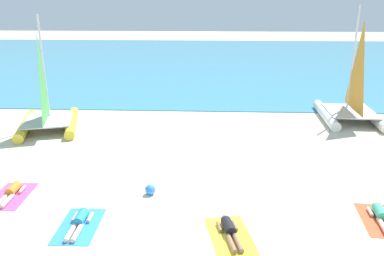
{
  "coord_description": "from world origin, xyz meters",
  "views": [
    {
      "loc": [
        0.73,
        -9.47,
        6.13
      ],
      "look_at": [
        0.0,
        5.42,
        1.2
      ],
      "focal_mm": 36.64,
      "sensor_mm": 36.0,
      "label": 1
    }
  ],
  "objects_px": {
    "sunbather_rightmost": "(381,215)",
    "sailboat_white": "(351,105)",
    "sunbather_center_left": "(79,221)",
    "towel_center_right": "(230,235)",
    "sailboat_yellow": "(47,113)",
    "sunbather_leftmost": "(12,192)",
    "towel_rightmost": "(381,220)",
    "towel_center_left": "(79,226)",
    "beach_ball": "(150,190)",
    "sunbather_center_right": "(230,230)",
    "towel_leftmost": "(11,196)"
  },
  "relations": [
    {
      "from": "sunbather_rightmost",
      "to": "sailboat_white",
      "type": "bearing_deg",
      "value": 82.57
    },
    {
      "from": "sunbather_center_left",
      "to": "towel_center_right",
      "type": "bearing_deg",
      "value": -5.3
    },
    {
      "from": "sailboat_yellow",
      "to": "sunbather_leftmost",
      "type": "distance_m",
      "value": 6.98
    },
    {
      "from": "sailboat_white",
      "to": "towel_center_right",
      "type": "xyz_separation_m",
      "value": [
        -6.73,
        -10.94,
        -0.86
      ]
    },
    {
      "from": "towel_rightmost",
      "to": "towel_center_left",
      "type": "bearing_deg",
      "value": -175.31
    },
    {
      "from": "towel_center_left",
      "to": "beach_ball",
      "type": "distance_m",
      "value": 2.64
    },
    {
      "from": "towel_center_left",
      "to": "sunbather_leftmost",
      "type": "bearing_deg",
      "value": 148.65
    },
    {
      "from": "sunbather_leftmost",
      "to": "towel_rightmost",
      "type": "bearing_deg",
      "value": -6.91
    },
    {
      "from": "sunbather_center_left",
      "to": "towel_rightmost",
      "type": "relative_size",
      "value": 0.82
    },
    {
      "from": "sunbather_center_left",
      "to": "beach_ball",
      "type": "xyz_separation_m",
      "value": [
        1.74,
        1.92,
        0.04
      ]
    },
    {
      "from": "sunbather_center_left",
      "to": "towel_rightmost",
      "type": "xyz_separation_m",
      "value": [
        8.68,
        0.65,
        -0.13
      ]
    },
    {
      "from": "beach_ball",
      "to": "towel_center_left",
      "type": "bearing_deg",
      "value": -131.28
    },
    {
      "from": "sailboat_white",
      "to": "sunbather_center_left",
      "type": "bearing_deg",
      "value": -132.97
    },
    {
      "from": "sunbather_leftmost",
      "to": "sunbather_center_right",
      "type": "distance_m",
      "value": 7.29
    },
    {
      "from": "sailboat_yellow",
      "to": "towel_rightmost",
      "type": "xyz_separation_m",
      "value": [
        12.95,
        -7.77,
        -0.81
      ]
    },
    {
      "from": "sunbather_center_right",
      "to": "towel_rightmost",
      "type": "height_order",
      "value": "sunbather_center_right"
    },
    {
      "from": "sunbather_center_right",
      "to": "beach_ball",
      "type": "height_order",
      "value": "beach_ball"
    },
    {
      "from": "sailboat_yellow",
      "to": "sunbather_center_right",
      "type": "height_order",
      "value": "sailboat_yellow"
    },
    {
      "from": "towel_center_left",
      "to": "sunbather_center_left",
      "type": "bearing_deg",
      "value": 90.86
    },
    {
      "from": "sailboat_white",
      "to": "sunbather_rightmost",
      "type": "xyz_separation_m",
      "value": [
        -2.3,
        -9.89,
        -0.74
      ]
    },
    {
      "from": "beach_ball",
      "to": "sunbather_center_right",
      "type": "bearing_deg",
      "value": -41.06
    },
    {
      "from": "towel_leftmost",
      "to": "sunbather_rightmost",
      "type": "xyz_separation_m",
      "value": [
        11.48,
        -0.85,
        0.13
      ]
    },
    {
      "from": "sailboat_yellow",
      "to": "sunbather_leftmost",
      "type": "height_order",
      "value": "sailboat_yellow"
    },
    {
      "from": "sunbather_center_right",
      "to": "beach_ball",
      "type": "distance_m",
      "value": 3.32
    },
    {
      "from": "sunbather_leftmost",
      "to": "sunbather_rightmost",
      "type": "xyz_separation_m",
      "value": [
        11.48,
        -0.92,
        0.0
      ]
    },
    {
      "from": "sailboat_white",
      "to": "towel_leftmost",
      "type": "height_order",
      "value": "sailboat_white"
    },
    {
      "from": "sunbather_rightmost",
      "to": "sunbather_center_left",
      "type": "bearing_deg",
      "value": -169.64
    },
    {
      "from": "sailboat_white",
      "to": "towel_rightmost",
      "type": "xyz_separation_m",
      "value": [
        -2.31,
        -9.96,
        -0.86
      ]
    },
    {
      "from": "sailboat_white",
      "to": "towel_leftmost",
      "type": "bearing_deg",
      "value": -143.68
    },
    {
      "from": "towel_center_left",
      "to": "beach_ball",
      "type": "bearing_deg",
      "value": 48.72
    },
    {
      "from": "sailboat_yellow",
      "to": "towel_leftmost",
      "type": "xyz_separation_m",
      "value": [
        1.48,
        -6.85,
        -0.81
      ]
    },
    {
      "from": "sunbather_rightmost",
      "to": "sunbather_center_right",
      "type": "bearing_deg",
      "value": -161.93
    },
    {
      "from": "towel_center_left",
      "to": "sunbather_center_left",
      "type": "distance_m",
      "value": 0.14
    },
    {
      "from": "towel_leftmost",
      "to": "sunbather_center_right",
      "type": "distance_m",
      "value": 7.27
    },
    {
      "from": "towel_leftmost",
      "to": "sunbather_leftmost",
      "type": "distance_m",
      "value": 0.14
    },
    {
      "from": "towel_leftmost",
      "to": "towel_center_left",
      "type": "xyz_separation_m",
      "value": [
        2.79,
        -1.63,
        0.0
      ]
    },
    {
      "from": "sunbather_center_left",
      "to": "towel_center_right",
      "type": "height_order",
      "value": "sunbather_center_left"
    },
    {
      "from": "sunbather_leftmost",
      "to": "towel_center_left",
      "type": "height_order",
      "value": "sunbather_leftmost"
    },
    {
      "from": "towel_leftmost",
      "to": "sunbather_rightmost",
      "type": "bearing_deg",
      "value": -4.26
    },
    {
      "from": "sailboat_white",
      "to": "sunbather_rightmost",
      "type": "relative_size",
      "value": 3.72
    },
    {
      "from": "towel_leftmost",
      "to": "sunbather_center_right",
      "type": "bearing_deg",
      "value": -14.6
    },
    {
      "from": "towel_center_left",
      "to": "towel_center_right",
      "type": "height_order",
      "value": "same"
    },
    {
      "from": "sailboat_yellow",
      "to": "towel_rightmost",
      "type": "height_order",
      "value": "sailboat_yellow"
    },
    {
      "from": "towel_center_left",
      "to": "sunbather_rightmost",
      "type": "height_order",
      "value": "sunbather_rightmost"
    },
    {
      "from": "towel_center_left",
      "to": "sunbather_center_right",
      "type": "height_order",
      "value": "sunbather_center_right"
    },
    {
      "from": "towel_rightmost",
      "to": "sunbather_leftmost",
      "type": "bearing_deg",
      "value": 175.08
    },
    {
      "from": "sailboat_yellow",
      "to": "towel_rightmost",
      "type": "bearing_deg",
      "value": -46.85
    },
    {
      "from": "sailboat_yellow",
      "to": "sunbather_rightmost",
      "type": "distance_m",
      "value": 15.09
    },
    {
      "from": "sailboat_yellow",
      "to": "sailboat_white",
      "type": "height_order",
      "value": "sailboat_white"
    },
    {
      "from": "sunbather_center_left",
      "to": "beach_ball",
      "type": "height_order",
      "value": "beach_ball"
    }
  ]
}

